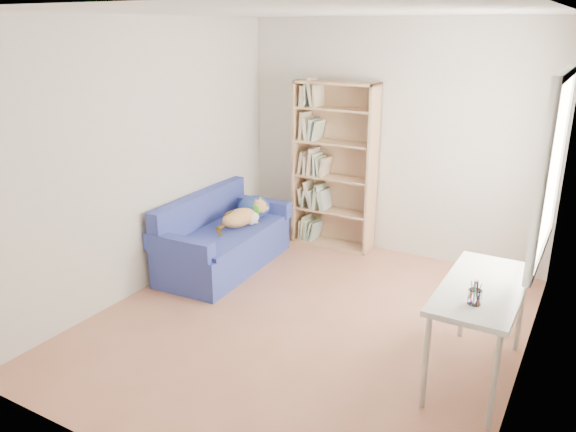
# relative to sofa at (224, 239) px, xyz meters

# --- Properties ---
(ground) EXTENTS (4.00, 4.00, 0.00)m
(ground) POSITION_rel_sofa_xyz_m (1.38, -0.68, -0.31)
(ground) COLOR #A6664A
(ground) RESTS_ON ground
(room_shell) EXTENTS (3.54, 4.04, 2.62)m
(room_shell) POSITION_rel_sofa_xyz_m (1.48, -0.65, 1.32)
(room_shell) COLOR silver
(room_shell) RESTS_ON ground
(sofa) EXTENTS (0.86, 1.65, 0.79)m
(sofa) POSITION_rel_sofa_xyz_m (0.00, 0.00, 0.00)
(sofa) COLOR navy
(sofa) RESTS_ON ground
(bookshelf) EXTENTS (0.96, 0.30, 1.92)m
(bookshelf) POSITION_rel_sofa_xyz_m (0.76, 1.15, 0.58)
(bookshelf) COLOR tan
(bookshelf) RESTS_ON ground
(desk) EXTENTS (0.54, 1.18, 0.75)m
(desk) POSITION_rel_sofa_xyz_m (2.84, -0.77, 0.36)
(desk) COLOR white
(desk) RESTS_ON ground
(pen_cup) EXTENTS (0.09, 0.09, 0.17)m
(pen_cup) POSITION_rel_sofa_xyz_m (2.85, -1.09, 0.50)
(pen_cup) COLOR white
(pen_cup) RESTS_ON desk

